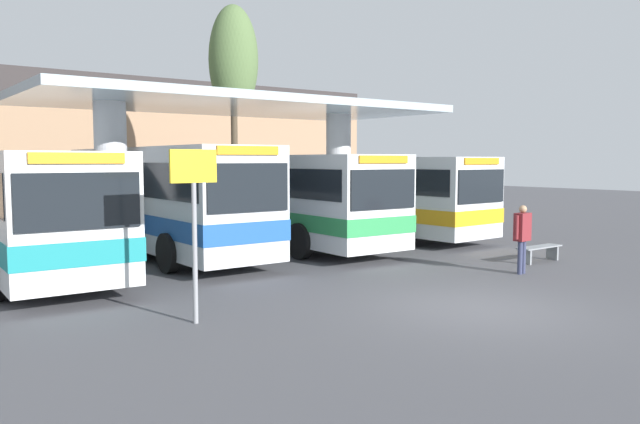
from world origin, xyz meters
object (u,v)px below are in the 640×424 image
info_sign_platform (194,201)px  pedestrian_waiting (522,232)px  transit_bus_right_bay (272,194)px  transit_bus_center_bay (161,195)px  waiting_bench_near_pillar (539,250)px  transit_bus_left_bay (31,206)px  poplar_tree_behind_right (233,62)px  transit_bus_far_right_bay (363,191)px

info_sign_platform → pedestrian_waiting: 9.11m
info_sign_platform → transit_bus_right_bay: bearing=50.2°
transit_bus_center_bay → waiting_bench_near_pillar: (8.19, -8.23, -1.53)m
transit_bus_center_bay → transit_bus_right_bay: bearing=-179.0°
transit_bus_left_bay → waiting_bench_near_pillar: bearing=152.5°
pedestrian_waiting → poplar_tree_behind_right: (0.30, 15.79, 6.34)m
transit_bus_center_bay → waiting_bench_near_pillar: size_ratio=6.62×
transit_bus_center_bay → transit_bus_left_bay: bearing=17.2°
transit_bus_center_bay → info_sign_platform: transit_bus_center_bay is taller
transit_bus_far_right_bay → waiting_bench_near_pillar: 8.45m
pedestrian_waiting → poplar_tree_behind_right: 17.02m
transit_bus_center_bay → pedestrian_waiting: bearing=124.2°
transit_bus_left_bay → waiting_bench_near_pillar: size_ratio=6.07×
pedestrian_waiting → poplar_tree_behind_right: poplar_tree_behind_right is taller
transit_bus_left_bay → info_sign_platform: info_sign_platform is taller
transit_bus_right_bay → transit_bus_far_right_bay: 4.34m
waiting_bench_near_pillar → info_sign_platform: info_sign_platform is taller
transit_bus_right_bay → transit_bus_far_right_bay: (4.34, 0.04, -0.04)m
transit_bus_left_bay → poplar_tree_behind_right: poplar_tree_behind_right is taller
transit_bus_center_bay → poplar_tree_behind_right: 10.82m
info_sign_platform → pedestrian_waiting: bearing=-3.8°
transit_bus_far_right_bay → poplar_tree_behind_right: bearing=-74.2°
info_sign_platform → transit_bus_far_right_bay: bearing=36.9°
transit_bus_right_bay → pedestrian_waiting: 9.37m
info_sign_platform → poplar_tree_behind_right: size_ratio=0.32×
transit_bus_center_bay → info_sign_platform: size_ratio=3.50×
transit_bus_left_bay → transit_bus_center_bay: 4.30m
info_sign_platform → pedestrian_waiting: size_ratio=1.76×
waiting_bench_near_pillar → transit_bus_right_bay: bearing=115.7°
transit_bus_left_bay → waiting_bench_near_pillar: (12.30, -6.97, -1.44)m
transit_bus_left_bay → transit_bus_right_bay: (8.32, 1.32, -0.01)m
transit_bus_right_bay → poplar_tree_behind_right: 9.01m
transit_bus_right_bay → info_sign_platform: 11.14m
transit_bus_left_bay → transit_bus_far_right_bay: (12.66, 1.36, -0.05)m
transit_bus_center_bay → info_sign_platform: (-2.90, -8.49, 0.38)m
transit_bus_center_bay → pedestrian_waiting: size_ratio=6.15×
transit_bus_right_bay → waiting_bench_near_pillar: (3.98, -8.29, -1.43)m
info_sign_platform → poplar_tree_behind_right: 18.56m
waiting_bench_near_pillar → pedestrian_waiting: 2.37m
waiting_bench_near_pillar → info_sign_platform: 11.27m
waiting_bench_near_pillar → pedestrian_waiting: size_ratio=0.93×
transit_bus_far_right_bay → poplar_tree_behind_right: size_ratio=1.16×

